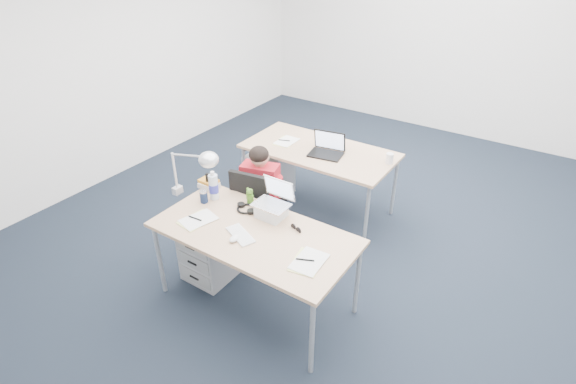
{
  "coord_description": "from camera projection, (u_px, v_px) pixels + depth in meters",
  "views": [
    {
      "loc": [
        1.67,
        -3.28,
        2.78
      ],
      "look_at": [
        -0.12,
        -0.6,
        0.85
      ],
      "focal_mm": 28.0,
      "sensor_mm": 36.0,
      "label": 1
    }
  ],
  "objects": [
    {
      "name": "bear_figurine",
      "position": [
        250.0,
        196.0,
        3.79
      ],
      "size": [
        0.1,
        0.08,
        0.15
      ],
      "primitive_type": null,
      "rotation": [
        0.0,
        0.0,
        0.39
      ],
      "color": "#346E1D",
      "rests_on": "desk_near"
    },
    {
      "name": "computer_mouse",
      "position": [
        234.0,
        239.0,
        3.37
      ],
      "size": [
        0.07,
        0.1,
        0.03
      ],
      "primitive_type": "ellipsoid",
      "rotation": [
        0.0,
        0.0,
        0.07
      ],
      "color": "white",
      "rests_on": "desk_near"
    },
    {
      "name": "can_koozie",
      "position": [
        204.0,
        197.0,
        3.82
      ],
      "size": [
        0.07,
        0.07,
        0.11
      ],
      "primitive_type": "cylinder",
      "rotation": [
        0.0,
        0.0,
        -0.04
      ],
      "color": "#152343",
      "rests_on": "desk_near"
    },
    {
      "name": "far_papers",
      "position": [
        286.0,
        142.0,
        4.91
      ],
      "size": [
        0.2,
        0.28,
        0.01
      ],
      "primitive_type": "cube",
      "rotation": [
        0.0,
        0.0,
        0.04
      ],
      "color": "white",
      "rests_on": "desk_far"
    },
    {
      "name": "wireless_keyboard",
      "position": [
        240.0,
        235.0,
        3.43
      ],
      "size": [
        0.31,
        0.22,
        0.01
      ],
      "primitive_type": "cube",
      "rotation": [
        0.0,
        0.0,
        -0.41
      ],
      "color": "white",
      "rests_on": "desk_near"
    },
    {
      "name": "office_chair",
      "position": [
        259.0,
        226.0,
        4.35
      ],
      "size": [
        0.67,
        0.67,
        0.92
      ],
      "rotation": [
        0.0,
        0.0,
        0.17
      ],
      "color": "black",
      "rests_on": "ground"
    },
    {
      "name": "papers_left",
      "position": [
        197.0,
        220.0,
        3.61
      ],
      "size": [
        0.25,
        0.31,
        0.01
      ],
      "primitive_type": "cube",
      "rotation": [
        0.0,
        0.0,
        -0.23
      ],
      "color": "#DFE283",
      "rests_on": "desk_near"
    },
    {
      "name": "cordless_phone",
      "position": [
        209.0,
        181.0,
        4.0
      ],
      "size": [
        0.05,
        0.04,
        0.16
      ],
      "primitive_type": "cube",
      "rotation": [
        0.0,
        0.0,
        0.32
      ],
      "color": "black",
      "rests_on": "desk_near"
    },
    {
      "name": "water_bottle",
      "position": [
        213.0,
        185.0,
        3.83
      ],
      "size": [
        0.1,
        0.1,
        0.26
      ],
      "primitive_type": "cylinder",
      "rotation": [
        0.0,
        0.0,
        -0.32
      ],
      "color": "silver",
      "rests_on": "desk_near"
    },
    {
      "name": "desk_near",
      "position": [
        254.0,
        236.0,
        3.5
      ],
      "size": [
        1.6,
        0.8,
        0.73
      ],
      "color": "tan",
      "rests_on": "ground"
    },
    {
      "name": "seated_person",
      "position": [
        265.0,
        193.0,
        4.33
      ],
      "size": [
        0.44,
        0.64,
        1.09
      ],
      "rotation": [
        0.0,
        0.0,
        0.28
      ],
      "color": "#AA1822",
      "rests_on": "ground"
    },
    {
      "name": "book_stack",
      "position": [
        209.0,
        184.0,
        4.04
      ],
      "size": [
        0.18,
        0.14,
        0.08
      ],
      "primitive_type": "cube",
      "rotation": [
        0.0,
        0.0,
        0.09
      ],
      "color": "silver",
      "rests_on": "desk_near"
    },
    {
      "name": "floor",
      "position": [
        330.0,
        242.0,
        4.57
      ],
      "size": [
        7.0,
        7.0,
        0.0
      ],
      "primitive_type": "plane",
      "color": "black",
      "rests_on": "ground"
    },
    {
      "name": "drawer_pedestal_far",
      "position": [
        269.0,
        175.0,
        5.2
      ],
      "size": [
        0.4,
        0.5,
        0.55
      ],
      "primitive_type": "cube",
      "color": "#ACADB1",
      "rests_on": "ground"
    },
    {
      "name": "far_cup",
      "position": [
        390.0,
        158.0,
        4.45
      ],
      "size": [
        0.09,
        0.09,
        0.11
      ],
      "primitive_type": "cylinder",
      "rotation": [
        0.0,
        0.0,
        -0.34
      ],
      "color": "white",
      "rests_on": "desk_far"
    },
    {
      "name": "headphones",
      "position": [
        246.0,
        208.0,
        3.74
      ],
      "size": [
        0.23,
        0.2,
        0.03
      ],
      "primitive_type": null,
      "rotation": [
        0.0,
        0.0,
        -0.25
      ],
      "color": "black",
      "rests_on": "desk_near"
    },
    {
      "name": "desk_lamp",
      "position": [
        188.0,
        171.0,
        3.76
      ],
      "size": [
        0.5,
        0.28,
        0.54
      ],
      "primitive_type": null,
      "rotation": [
        0.0,
        0.0,
        0.25
      ],
      "color": "silver",
      "rests_on": "desk_near"
    },
    {
      "name": "papers_right",
      "position": [
        307.0,
        262.0,
        3.16
      ],
      "size": [
        0.23,
        0.3,
        0.01
      ],
      "primitive_type": "cube",
      "rotation": [
        0.0,
        0.0,
        0.11
      ],
      "color": "#DFE283",
      "rests_on": "desk_near"
    },
    {
      "name": "desk_far",
      "position": [
        319.0,
        153.0,
        4.77
      ],
      "size": [
        1.6,
        0.8,
        0.73
      ],
      "color": "tan",
      "rests_on": "ground"
    },
    {
      "name": "silver_laptop",
      "position": [
        271.0,
        201.0,
        3.58
      ],
      "size": [
        0.28,
        0.22,
        0.3
      ],
      "primitive_type": null,
      "rotation": [
        0.0,
        0.0,
        0.0
      ],
      "color": "silver",
      "rests_on": "desk_near"
    },
    {
      "name": "dark_laptop",
      "position": [
        326.0,
        144.0,
        4.56
      ],
      "size": [
        0.39,
        0.38,
        0.24
      ],
      "primitive_type": null,
      "rotation": [
        0.0,
        0.0,
        0.17
      ],
      "color": "black",
      "rests_on": "desk_far"
    },
    {
      "name": "sunglasses",
      "position": [
        296.0,
        228.0,
        3.49
      ],
      "size": [
        0.13,
        0.09,
        0.03
      ],
      "primitive_type": null,
      "rotation": [
        0.0,
        0.0,
        -0.3
      ],
      "color": "black",
      "rests_on": "desk_near"
    },
    {
      "name": "room",
      "position": [
        340.0,
        75.0,
        3.68
      ],
      "size": [
        6.02,
        7.02,
        2.8
      ],
      "color": "white",
      "rests_on": "ground"
    },
    {
      "name": "drawer_pedestal_near",
      "position": [
        213.0,
        248.0,
        4.03
      ],
      "size": [
        0.4,
        0.5,
        0.55
      ],
      "primitive_type": "cube",
      "color": "#ACADB1",
      "rests_on": "ground"
    }
  ]
}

